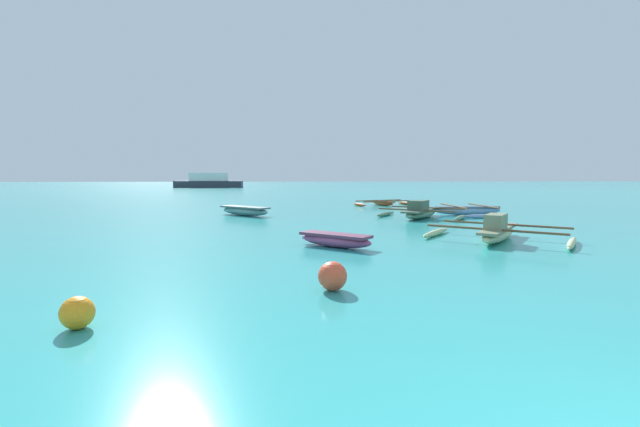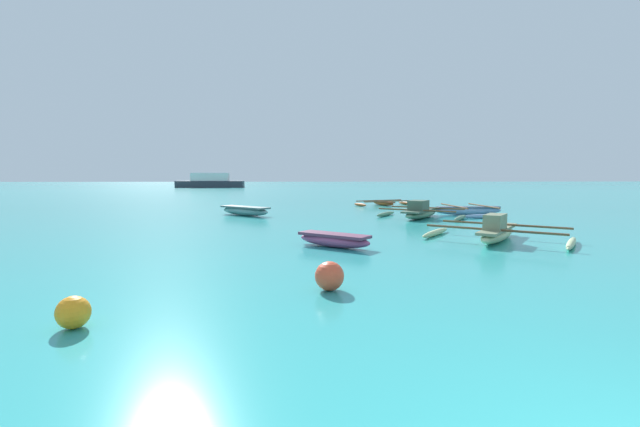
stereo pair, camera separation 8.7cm
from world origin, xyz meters
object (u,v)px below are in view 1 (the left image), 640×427
Objects in this scene: mooring_buoy_0 at (333,276)px; distant_ferry at (209,182)px; moored_boat_5 at (383,203)px; mooring_buoy_2 at (77,313)px; moored_boat_1 at (468,210)px; moored_boat_4 at (421,212)px; moored_boat_2 at (498,232)px; moored_boat_3 at (245,210)px; moored_boat_0 at (335,239)px.

distant_ferry is at bearing 103.65° from mooring_buoy_0.
moored_boat_5 is 9.20× the size of mooring_buoy_2.
moored_boat_4 is at bearing -156.54° from moored_boat_1.
mooring_buoy_0 is 62.14m from distant_ferry.
moored_boat_2 reaches higher than moored_boat_3.
distant_ferry reaches higher than moored_boat_5.
moored_boat_2 is at bearing -142.91° from moored_boat_4.
distant_ferry reaches higher than mooring_buoy_0.
moored_boat_2 is 12.38m from moored_boat_3.
moored_boat_4 reaches higher than moored_boat_1.
moored_boat_4 is at bearing -67.56° from distant_ferry.
moored_boat_1 is 1.26× the size of moored_boat_3.
moored_boat_2 reaches higher than mooring_buoy_0.
mooring_buoy_0 is at bearing -168.72° from moored_boat_4.
moored_boat_3 is 10.59m from moored_boat_5.
moored_boat_5 is at bearing 79.16° from moored_boat_3.
moored_boat_4 reaches higher than moored_boat_5.
moored_boat_5 is (-0.57, 15.26, -0.12)m from moored_boat_2.
moored_boat_0 is 0.55× the size of moored_boat_5.
distant_ferry is at bearing -175.82° from moored_boat_5.
moored_boat_3 is 15.77m from mooring_buoy_2.
moored_boat_5 is 23.94m from mooring_buoy_2.
mooring_buoy_2 is (-8.68, -14.11, -0.07)m from moored_boat_4.
mooring_buoy_2 reaches higher than moored_boat_5.
moored_boat_5 is 21.26m from mooring_buoy_0.
moored_boat_3 is 47.70m from distant_ferry.
distant_ferry reaches higher than mooring_buoy_2.
moored_boat_3 is (-11.26, 0.30, 0.02)m from moored_boat_1.
moored_boat_1 is 15.90m from mooring_buoy_0.
moored_boat_0 is at bearing -131.60° from moored_boat_1.
mooring_buoy_2 is at bearing -84.86° from moored_boat_0.
moored_boat_4 is 1.09× the size of moored_boat_5.
moored_boat_5 is at bearing -63.68° from distant_ferry.
moored_boat_2 is (-2.42, -8.36, 0.05)m from moored_boat_1.
moored_boat_5 is (-2.98, 6.91, -0.07)m from moored_boat_1.
mooring_buoy_0 reaches higher than moored_boat_5.
moored_boat_1 is at bearing 39.04° from moored_boat_3.
mooring_buoy_0 is (3.29, -14.07, 0.01)m from moored_boat_3.
moored_boat_3 is at bearing -73.58° from moored_boat_5.
moored_boat_2 is 0.46× the size of distant_ferry.
moored_boat_0 is at bearing -37.90° from moored_boat_5.
moored_boat_1 is 0.83× the size of moored_boat_4.
moored_boat_5 is at bearing 35.01° from moored_boat_4.
mooring_buoy_0 is at bearing -122.42° from moored_boat_1.
mooring_buoy_0 is (-5.55, -5.40, -0.02)m from moored_boat_2.
moored_boat_0 is at bearing -74.87° from distant_ferry.
mooring_buoy_0 is 0.05× the size of distant_ferry.
moored_boat_0 is 4.24× the size of mooring_buoy_0.
moored_boat_3 is 6.60× the size of mooring_buoy_2.
moored_boat_4 is 8.27m from moored_boat_5.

